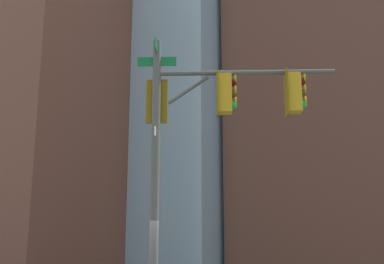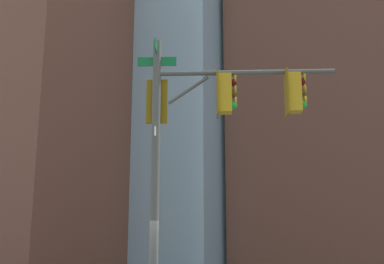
# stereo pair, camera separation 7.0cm
# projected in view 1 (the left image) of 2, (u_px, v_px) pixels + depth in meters

# --- Properties ---
(signal_pole_assembly) EXTENTS (4.17, 3.05, 7.10)m
(signal_pole_assembly) POSITION_uv_depth(u_px,v_px,m) (201.00, 122.00, 13.22)
(signal_pole_assembly) COLOR #4C514C
(signal_pole_assembly) RESTS_ON ground_plane
(building_brick_nearside) EXTENTS (23.01, 17.45, 35.12)m
(building_brick_nearside) POSITION_uv_depth(u_px,v_px,m) (367.00, 96.00, 52.56)
(building_brick_nearside) COLOR brown
(building_brick_nearside) RESTS_ON ground_plane
(building_brick_midblock) EXTENTS (23.20, 16.59, 33.16)m
(building_brick_midblock) POSITION_uv_depth(u_px,v_px,m) (34.00, 126.00, 59.87)
(building_brick_midblock) COLOR brown
(building_brick_midblock) RESTS_ON ground_plane
(building_brick_farside) EXTENTS (23.96, 18.88, 52.13)m
(building_brick_farside) POSITION_uv_depth(u_px,v_px,m) (23.00, 61.00, 66.47)
(building_brick_farside) COLOR brown
(building_brick_farside) RESTS_ON ground_plane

